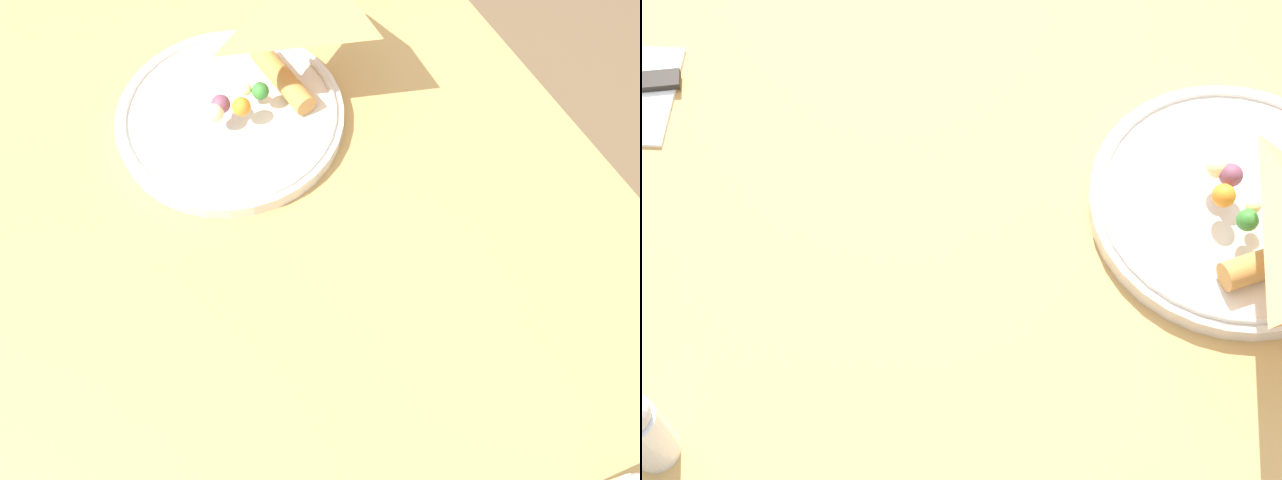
% 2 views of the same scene
% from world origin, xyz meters
% --- Properties ---
extents(ground_plane, '(6.00, 6.00, 0.00)m').
position_xyz_m(ground_plane, '(0.00, 0.00, 0.00)').
color(ground_plane, brown).
extents(dining_table, '(1.29, 0.74, 0.75)m').
position_xyz_m(dining_table, '(0.00, 0.00, 0.65)').
color(dining_table, tan).
rests_on(dining_table, ground_plane).
extents(plate_pizza, '(0.24, 0.24, 0.05)m').
position_xyz_m(plate_pizza, '(-0.09, 0.04, 0.77)').
color(plate_pizza, silver).
rests_on(plate_pizza, dining_table).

